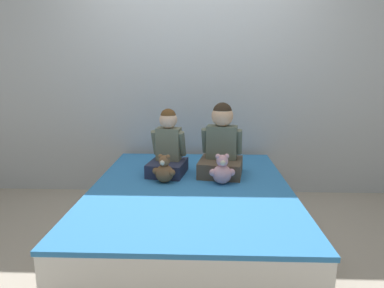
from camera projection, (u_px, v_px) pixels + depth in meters
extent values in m
plane|color=#B2A899|center=(191.00, 238.00, 2.77)|extent=(14.00, 14.00, 0.00)
cube|color=silver|center=(195.00, 78.00, 3.59)|extent=(8.00, 0.06, 2.50)
cube|color=brown|center=(191.00, 227.00, 2.75)|extent=(1.55, 2.03, 0.21)
cube|color=white|center=(191.00, 202.00, 2.70)|extent=(1.52, 1.99, 0.21)
cube|color=#337FC6|center=(191.00, 188.00, 2.67)|extent=(1.54, 2.01, 0.03)
cube|color=#282D47|center=(167.00, 168.00, 2.96)|extent=(0.35, 0.40, 0.11)
cube|color=slate|center=(169.00, 144.00, 2.96)|extent=(0.22, 0.16, 0.28)
sphere|color=beige|center=(168.00, 120.00, 2.92)|extent=(0.15, 0.15, 0.15)
sphere|color=brown|center=(168.00, 117.00, 2.91)|extent=(0.14, 0.14, 0.14)
cylinder|color=slate|center=(156.00, 143.00, 2.99)|extent=(0.08, 0.14, 0.23)
cylinder|color=slate|center=(182.00, 144.00, 2.94)|extent=(0.08, 0.14, 0.23)
cube|color=brown|center=(221.00, 167.00, 2.94)|extent=(0.41, 0.43, 0.13)
cube|color=#5B6656|center=(222.00, 142.00, 2.95)|extent=(0.28, 0.17, 0.29)
sphere|color=#DBAD89|center=(222.00, 116.00, 2.90)|extent=(0.19, 0.19, 0.19)
sphere|color=#2D2319|center=(222.00, 112.00, 2.89)|extent=(0.16, 0.16, 0.16)
cylinder|color=#5B6656|center=(205.00, 141.00, 2.97)|extent=(0.08, 0.14, 0.23)
cylinder|color=#5B6656|center=(239.00, 142.00, 2.92)|extent=(0.08, 0.14, 0.23)
sphere|color=brown|center=(165.00, 173.00, 2.74)|extent=(0.15, 0.15, 0.15)
sphere|color=brown|center=(164.00, 161.00, 2.72)|extent=(0.09, 0.09, 0.09)
sphere|color=beige|center=(162.00, 163.00, 2.68)|extent=(0.04, 0.04, 0.04)
sphere|color=brown|center=(160.00, 156.00, 2.72)|extent=(0.04, 0.04, 0.04)
sphere|color=brown|center=(168.00, 157.00, 2.70)|extent=(0.04, 0.04, 0.04)
sphere|color=brown|center=(156.00, 171.00, 2.75)|extent=(0.06, 0.06, 0.06)
sphere|color=brown|center=(172.00, 173.00, 2.70)|extent=(0.06, 0.06, 0.06)
sphere|color=#DBA3B2|center=(222.00, 174.00, 2.71)|extent=(0.15, 0.15, 0.15)
sphere|color=#DBA3B2|center=(222.00, 161.00, 2.69)|extent=(0.10, 0.10, 0.10)
sphere|color=beige|center=(223.00, 163.00, 2.65)|extent=(0.04, 0.04, 0.04)
sphere|color=#DBA3B2|center=(218.00, 156.00, 2.68)|extent=(0.04, 0.04, 0.04)
sphere|color=#DBA3B2|center=(227.00, 156.00, 2.68)|extent=(0.04, 0.04, 0.04)
sphere|color=#DBA3B2|center=(213.00, 173.00, 2.69)|extent=(0.06, 0.06, 0.06)
sphere|color=#DBA3B2|center=(231.00, 172.00, 2.69)|extent=(0.06, 0.06, 0.06)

